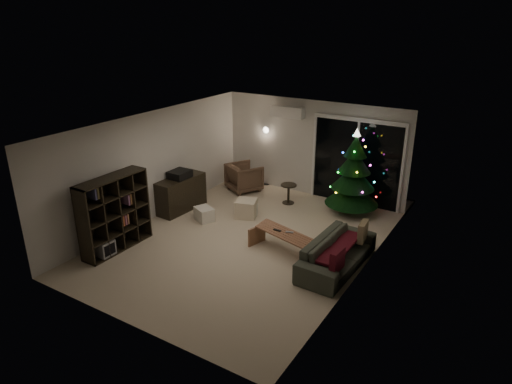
# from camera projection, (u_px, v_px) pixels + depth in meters

# --- Properties ---
(room) EXTENTS (6.50, 7.51, 2.60)m
(room) POSITION_uv_depth(u_px,v_px,m) (297.00, 180.00, 10.23)
(room) COLOR beige
(room) RESTS_ON ground
(bookshelf) EXTENTS (0.95, 1.58, 1.55)m
(bookshelf) POSITION_uv_depth(u_px,v_px,m) (108.00, 212.00, 9.20)
(bookshelf) COLOR #2D2619
(bookshelf) RESTS_ON floor
(media_cabinet) EXTENTS (0.56, 1.35, 0.83)m
(media_cabinet) POSITION_uv_depth(u_px,v_px,m) (181.00, 194.00, 11.09)
(media_cabinet) COLOR #2D2619
(media_cabinet) RESTS_ON floor
(stereo) EXTENTS (0.42, 0.50, 0.18)m
(stereo) POSITION_uv_depth(u_px,v_px,m) (180.00, 174.00, 10.90)
(stereo) COLOR black
(stereo) RESTS_ON media_cabinet
(armchair) EXTENTS (1.09, 1.10, 0.75)m
(armchair) POSITION_uv_depth(u_px,v_px,m) (244.00, 177.00, 12.32)
(armchair) COLOR brown
(armchair) RESTS_ON floor
(ottoman) EXTENTS (0.59, 0.59, 0.42)m
(ottoman) POSITION_uv_depth(u_px,v_px,m) (246.00, 208.00, 10.77)
(ottoman) COLOR beige
(ottoman) RESTS_ON floor
(cardboard_box_a) EXTENTS (0.54, 0.49, 0.31)m
(cardboard_box_a) POSITION_uv_depth(u_px,v_px,m) (204.00, 214.00, 10.59)
(cardboard_box_a) COLOR beige
(cardboard_box_a) RESTS_ON floor
(cardboard_box_b) EXTENTS (0.48, 0.40, 0.30)m
(cardboard_box_b) POSITION_uv_depth(u_px,v_px,m) (248.00, 210.00, 10.83)
(cardboard_box_b) COLOR beige
(cardboard_box_b) RESTS_ON floor
(side_table) EXTENTS (0.51, 0.51, 0.50)m
(side_table) POSITION_uv_depth(u_px,v_px,m) (288.00, 194.00, 11.52)
(side_table) COLOR #2D2619
(side_table) RESTS_ON floor
(floor_lamp) EXTENTS (0.25, 0.25, 1.58)m
(floor_lamp) POSITION_uv_depth(u_px,v_px,m) (266.00, 157.00, 12.64)
(floor_lamp) COLOR black
(floor_lamp) RESTS_ON floor
(sofa) EXTENTS (0.86, 2.06, 0.60)m
(sofa) POSITION_uv_depth(u_px,v_px,m) (337.00, 253.00, 8.57)
(sofa) COLOR #3A4037
(sofa) RESTS_ON floor
(sofa_throw) EXTENTS (0.64, 1.47, 0.05)m
(sofa_throw) POSITION_uv_depth(u_px,v_px,m) (333.00, 245.00, 8.57)
(sofa_throw) COLOR #54181F
(sofa_throw) RESTS_ON sofa
(cushion_a) EXTENTS (0.15, 0.40, 0.39)m
(cushion_a) POSITION_uv_depth(u_px,v_px,m) (363.00, 232.00, 8.88)
(cushion_a) COLOR #988863
(cushion_a) RESTS_ON sofa
(cushion_b) EXTENTS (0.14, 0.40, 0.39)m
(cushion_b) POSITION_uv_depth(u_px,v_px,m) (337.00, 260.00, 7.85)
(cushion_b) COLOR #54181F
(cushion_b) RESTS_ON sofa
(coffee_table) EXTENTS (1.41, 0.80, 0.42)m
(coffee_table) POSITION_uv_depth(u_px,v_px,m) (284.00, 242.00, 9.19)
(coffee_table) COLOR brown
(coffee_table) RESTS_ON floor
(remote_a) EXTENTS (0.17, 0.05, 0.02)m
(remote_a) POSITION_uv_depth(u_px,v_px,m) (277.00, 230.00, 9.18)
(remote_a) COLOR black
(remote_a) RESTS_ON coffee_table
(remote_b) EXTENTS (0.16, 0.09, 0.02)m
(remote_b) POSITION_uv_depth(u_px,v_px,m) (289.00, 232.00, 9.10)
(remote_b) COLOR slate
(remote_b) RESTS_ON coffee_table
(christmas_tree) EXTENTS (1.50, 1.50, 2.07)m
(christmas_tree) POSITION_uv_depth(u_px,v_px,m) (354.00, 172.00, 10.71)
(christmas_tree) COLOR #0C3B11
(christmas_tree) RESTS_ON floor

